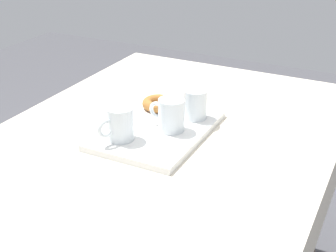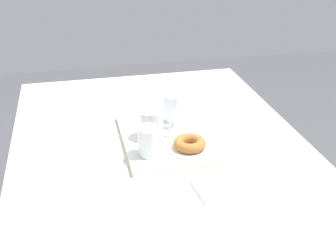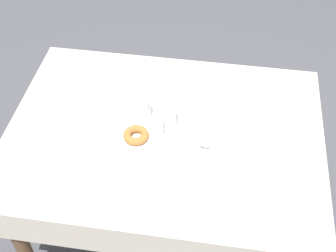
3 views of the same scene
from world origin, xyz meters
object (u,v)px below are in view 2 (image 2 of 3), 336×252
(sugar_donut_left, at_px, (190,143))
(donut_plate_left, at_px, (190,149))
(tea_mug_left, at_px, (152,125))
(serving_tray, at_px, (165,138))
(water_glass_near, at_px, (150,143))
(dining_table, at_px, (160,168))
(tea_mug_right, at_px, (174,108))
(paper_napkin, at_px, (216,189))

(sugar_donut_left, bearing_deg, donut_plate_left, 0.00)
(tea_mug_left, xyz_separation_m, sugar_donut_left, (-0.11, -0.10, -0.02))
(serving_tray, relative_size, tea_mug_left, 3.45)
(water_glass_near, bearing_deg, tea_mug_left, -14.88)
(dining_table, bearing_deg, tea_mug_right, -31.90)
(donut_plate_left, relative_size, paper_napkin, 1.13)
(dining_table, xyz_separation_m, tea_mug_right, (0.12, -0.08, 0.16))
(serving_tray, distance_m, paper_napkin, 0.32)
(tea_mug_right, bearing_deg, donut_plate_left, 179.48)
(dining_table, distance_m, donut_plate_left, 0.18)
(tea_mug_left, xyz_separation_m, tea_mug_right, (0.12, -0.10, 0.00))
(sugar_donut_left, bearing_deg, tea_mug_left, 42.21)
(water_glass_near, bearing_deg, dining_table, -27.12)
(dining_table, relative_size, sugar_donut_left, 12.68)
(water_glass_near, bearing_deg, sugar_donut_left, -89.86)
(tea_mug_right, distance_m, paper_napkin, 0.43)
(dining_table, xyz_separation_m, water_glass_near, (-0.10, 0.05, 0.16))
(serving_tray, relative_size, paper_napkin, 3.45)
(tea_mug_left, height_order, water_glass_near, tea_mug_left)
(paper_napkin, bearing_deg, dining_table, 17.74)
(tea_mug_right, bearing_deg, tea_mug_left, 139.35)
(water_glass_near, xyz_separation_m, sugar_donut_left, (0.00, -0.13, -0.02))
(serving_tray, xyz_separation_m, paper_napkin, (-0.31, -0.08, -0.01))
(dining_table, height_order, sugar_donut_left, sugar_donut_left)
(tea_mug_right, bearing_deg, water_glass_near, 150.19)
(water_glass_near, bearing_deg, donut_plate_left, -89.86)
(dining_table, distance_m, serving_tray, 0.11)
(water_glass_near, height_order, donut_plate_left, water_glass_near)
(serving_tray, xyz_separation_m, water_glass_near, (-0.11, 0.07, 0.05))
(tea_mug_left, height_order, sugar_donut_left, tea_mug_left)
(donut_plate_left, bearing_deg, paper_napkin, -173.99)
(serving_tray, relative_size, sugar_donut_left, 3.89)
(dining_table, relative_size, donut_plate_left, 9.93)
(water_glass_near, relative_size, paper_napkin, 0.79)
(water_glass_near, relative_size, donut_plate_left, 0.69)
(dining_table, height_order, water_glass_near, water_glass_near)
(sugar_donut_left, bearing_deg, tea_mug_right, -0.52)
(tea_mug_left, bearing_deg, water_glass_near, 165.12)
(serving_tray, distance_m, sugar_donut_left, 0.13)
(tea_mug_right, distance_m, donut_plate_left, 0.23)
(dining_table, relative_size, tea_mug_left, 11.25)
(donut_plate_left, bearing_deg, serving_tray, 26.54)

